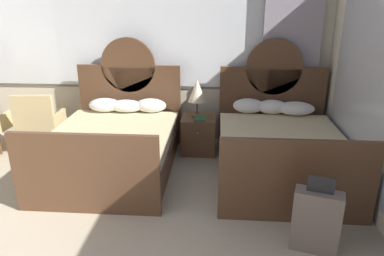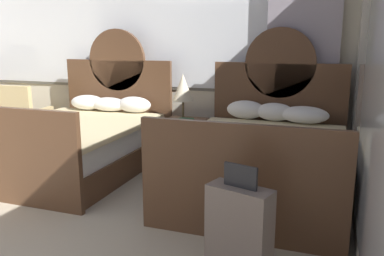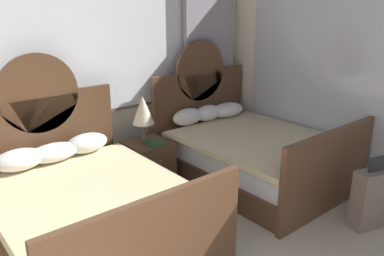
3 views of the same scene
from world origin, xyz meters
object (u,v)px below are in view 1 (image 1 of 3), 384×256
Objects in this scene: armchair_by_window_left at (39,121)px; bed_near_window at (115,144)px; table_lamp_on_nightstand at (197,91)px; bed_near_mirror at (279,149)px; suitcase_on_floor at (316,221)px; book_on_nightstand at (201,118)px; nightstand_between_beds at (199,134)px.

bed_near_window is at bearing -21.10° from armchair_by_window_left.
bed_near_window is 1.45m from table_lamp_on_nightstand.
bed_near_mirror is (2.27, 0.00, -0.00)m from bed_near_window.
bed_near_window is 2.82× the size of suitcase_on_floor.
bed_near_mirror reaches higher than suitcase_on_floor.
book_on_nightstand is at bearing -64.56° from table_lamp_on_nightstand.
armchair_by_window_left is (-2.43, -0.20, -0.47)m from table_lamp_on_nightstand.
armchair_by_window_left is at bearing 150.44° from suitcase_on_floor.
armchair_by_window_left is (-3.60, 0.51, 0.14)m from bed_near_mirror.
nightstand_between_beds is at bearing 149.09° from bed_near_mirror.
table_lamp_on_nightstand is 2.49m from armchair_by_window_left.
table_lamp_on_nightstand is at bearing 118.90° from suitcase_on_floor.
book_on_nightstand is (0.06, -0.13, -0.39)m from table_lamp_on_nightstand.
book_on_nightstand is at bearing 1.52° from armchair_by_window_left.
bed_near_window reaches higher than armchair_by_window_left.
bed_near_window reaches higher than book_on_nightstand.
table_lamp_on_nightstand reaches higher than nightstand_between_beds.
book_on_nightstand reaches higher than nightstand_between_beds.
book_on_nightstand is at bearing 26.32° from bed_near_window.
bed_near_mirror is at bearing -27.62° from book_on_nightstand.
book_on_nightstand is (1.17, 0.58, 0.22)m from bed_near_window.
suitcase_on_floor reaches higher than nightstand_between_beds.
suitcase_on_floor is (1.27, -2.29, -0.66)m from table_lamp_on_nightstand.
suitcase_on_floor reaches higher than book_on_nightstand.
book_on_nightstand is 2.50m from armchair_by_window_left.
bed_near_mirror is 1.26m from book_on_nightstand.
armchair_by_window_left is (-2.46, -0.17, 0.22)m from nightstand_between_beds.
bed_near_mirror reaches higher than armchair_by_window_left.
suitcase_on_floor is (3.70, -2.10, -0.18)m from armchair_by_window_left.
armchair_by_window_left is 4.26m from suitcase_on_floor.
table_lamp_on_nightstand is 2.26× the size of book_on_nightstand.
bed_near_window is 1.32m from book_on_nightstand.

